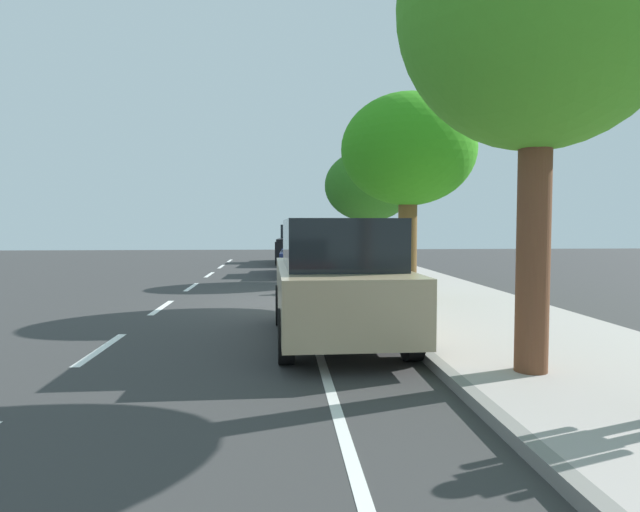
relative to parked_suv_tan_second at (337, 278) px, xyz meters
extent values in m
plane|color=#353535|center=(-0.59, 4.55, -1.03)|extent=(59.59, 59.59, 0.00)
cube|color=#ABA19C|center=(3.10, 4.55, -0.96)|extent=(3.81, 37.24, 0.14)
cube|color=gray|center=(1.12, 4.55, -0.96)|extent=(0.16, 37.24, 0.14)
cube|color=white|center=(-3.66, -0.37, -1.02)|extent=(0.14, 2.20, 0.01)
cube|color=white|center=(-3.66, 3.83, -1.02)|extent=(0.14, 2.20, 0.01)
cube|color=white|center=(-3.66, 8.03, -1.02)|extent=(0.14, 2.20, 0.01)
cube|color=white|center=(-3.66, 12.23, -1.02)|extent=(0.14, 2.20, 0.01)
cube|color=white|center=(-3.66, 16.43, -1.02)|extent=(0.14, 2.20, 0.01)
cube|color=white|center=(-3.66, 20.63, -1.02)|extent=(0.14, 2.20, 0.01)
cube|color=white|center=(-0.35, 4.55, -1.02)|extent=(0.12, 37.24, 0.01)
cube|color=tan|center=(0.00, 0.00, -0.25)|extent=(1.99, 4.74, 0.90)
cube|color=black|center=(0.00, 0.00, 0.58)|extent=(1.73, 3.13, 0.76)
cylinder|color=black|center=(0.85, 1.47, -0.65)|extent=(0.23, 0.76, 0.76)
cylinder|color=black|center=(-0.90, 1.44, -0.65)|extent=(0.23, 0.76, 0.76)
cylinder|color=black|center=(0.90, -1.44, -0.65)|extent=(0.23, 0.76, 0.76)
cylinder|color=black|center=(-0.85, -1.47, -0.65)|extent=(0.23, 0.76, 0.76)
cube|color=navy|center=(-0.02, 12.16, -0.43)|extent=(1.88, 4.44, 0.64)
cube|color=black|center=(-0.02, 12.16, 0.19)|extent=(1.60, 2.14, 0.60)
cylinder|color=black|center=(0.82, 13.51, -0.70)|extent=(0.24, 0.67, 0.66)
cylinder|color=black|center=(-0.80, 13.55, -0.70)|extent=(0.24, 0.67, 0.66)
cylinder|color=black|center=(0.75, 10.78, -0.70)|extent=(0.24, 0.67, 0.66)
cylinder|color=black|center=(-0.87, 10.82, -0.70)|extent=(0.24, 0.67, 0.66)
cube|color=black|center=(-0.06, 18.55, -0.28)|extent=(2.24, 5.40, 0.80)
cube|color=black|center=(-0.01, 19.48, 0.52)|extent=(1.80, 1.59, 0.80)
cube|color=black|center=(-0.12, 17.36, 0.18)|extent=(2.00, 2.75, 0.12)
cylinder|color=black|center=(0.93, 20.15, -0.63)|extent=(0.26, 0.81, 0.80)
cylinder|color=black|center=(-0.87, 20.24, -0.63)|extent=(0.26, 0.81, 0.80)
cylinder|color=black|center=(0.76, 16.87, -0.63)|extent=(0.26, 0.81, 0.80)
cylinder|color=black|center=(-1.04, 16.96, -0.63)|extent=(0.26, 0.81, 0.80)
torus|color=black|center=(0.13, 7.15, -0.66)|extent=(0.73, 0.13, 0.73)
torus|color=black|center=(1.16, 7.03, -0.66)|extent=(0.73, 0.13, 0.73)
cylinder|color=#A51414|center=(0.52, 7.11, -0.57)|extent=(0.65, 0.12, 0.54)
cylinder|color=#A51414|center=(0.88, 7.06, -0.58)|extent=(0.14, 0.05, 0.50)
cylinder|color=#A51414|center=(0.57, 7.10, -0.33)|extent=(0.73, 0.13, 0.05)
cylinder|color=#A51414|center=(0.99, 7.05, -0.74)|extent=(0.36, 0.08, 0.20)
cylinder|color=#A51414|center=(1.05, 7.04, -0.50)|extent=(0.27, 0.07, 0.35)
cylinder|color=#A51414|center=(0.17, 7.15, -0.49)|extent=(0.12, 0.05, 0.35)
cube|color=black|center=(0.93, 7.05, -0.29)|extent=(0.25, 0.13, 0.05)
cylinder|color=black|center=(0.21, 7.14, -0.26)|extent=(0.08, 0.46, 0.03)
cylinder|color=#C6B284|center=(0.88, 6.73, -0.64)|extent=(0.15, 0.15, 0.78)
cylinder|color=#C6B284|center=(0.81, 6.55, -0.64)|extent=(0.15, 0.15, 0.78)
cube|color=white|center=(0.85, 6.64, 0.03)|extent=(0.34, 0.43, 0.55)
cylinder|color=white|center=(0.93, 6.89, 0.00)|extent=(0.10, 0.10, 0.52)
cylinder|color=white|center=(0.76, 6.39, 0.00)|extent=(0.10, 0.10, 0.52)
sphere|color=#937951|center=(0.85, 6.64, 0.42)|extent=(0.22, 0.22, 0.22)
sphere|color=navy|center=(0.85, 6.64, 0.45)|extent=(0.25, 0.25, 0.25)
cube|color=black|center=(1.04, 6.57, 0.05)|extent=(0.27, 0.34, 0.44)
cylinder|color=brown|center=(2.08, -2.57, 0.82)|extent=(0.39, 0.39, 3.41)
ellipsoid|color=#449626|center=(2.08, -2.57, 3.43)|extent=(3.29, 3.29, 3.37)
cylinder|color=brown|center=(2.08, 3.81, 0.45)|extent=(0.44, 0.44, 2.67)
ellipsoid|color=#318F19|center=(2.08, 3.81, 2.65)|extent=(3.16, 3.16, 2.62)
cylinder|color=brown|center=(2.08, 9.47, 0.26)|extent=(0.37, 0.37, 2.29)
ellipsoid|color=#2C6C1D|center=(2.08, 9.47, 2.23)|extent=(3.00, 3.00, 2.43)
cylinder|color=red|center=(1.55, 9.98, -0.54)|extent=(0.22, 0.22, 0.70)
sphere|color=red|center=(1.55, 9.98, -0.15)|extent=(0.20, 0.20, 0.20)
camera|label=1|loc=(-0.92, -8.79, 0.86)|focal=30.34mm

